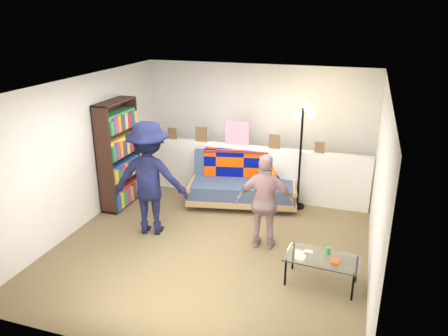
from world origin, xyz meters
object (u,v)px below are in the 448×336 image
Objects in this scene: futon_sofa at (244,184)px; person_left at (149,178)px; bookshelf at (119,158)px; floor_lamp at (303,135)px; person_right at (265,202)px; coffee_table at (323,259)px.

person_left is at bearing -126.77° from futon_sofa.
bookshelf is 1.00× the size of floor_lamp.
person_right is at bearing -99.46° from floor_lamp.
person_left is at bearing -37.93° from bookshelf.
coffee_table is at bearing 154.94° from person_left.
coffee_table is at bearing -73.98° from floor_lamp.
floor_lamp is (0.98, 0.18, 0.96)m from futon_sofa.
bookshelf is 1.31× the size of person_right.
person_right is (0.72, -1.41, 0.34)m from futon_sofa.
floor_lamp reaches higher than person_left.
floor_lamp is at bearing 106.02° from coffee_table.
person_right is at bearing 169.96° from person_left.
person_left is at bearing 167.18° from coffee_table.
person_left reaches higher than coffee_table.
coffee_table is 2.86m from person_left.
futon_sofa is 1.14× the size of person_left.
floor_lamp is (3.09, 0.87, 0.46)m from bookshelf.
futon_sofa is at bearing 127.90° from coffee_table.
person_right reaches higher than coffee_table.
bookshelf reaches higher than person_right.
coffee_table is at bearing 137.21° from person_right.
futon_sofa is at bearing -169.75° from floor_lamp.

